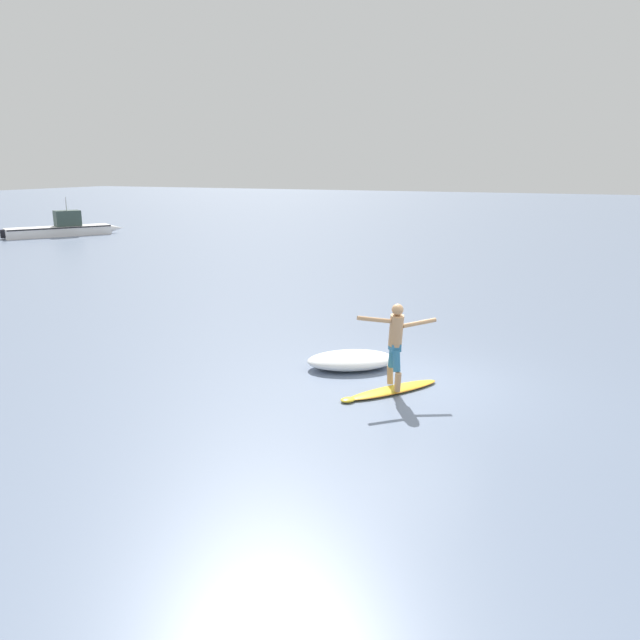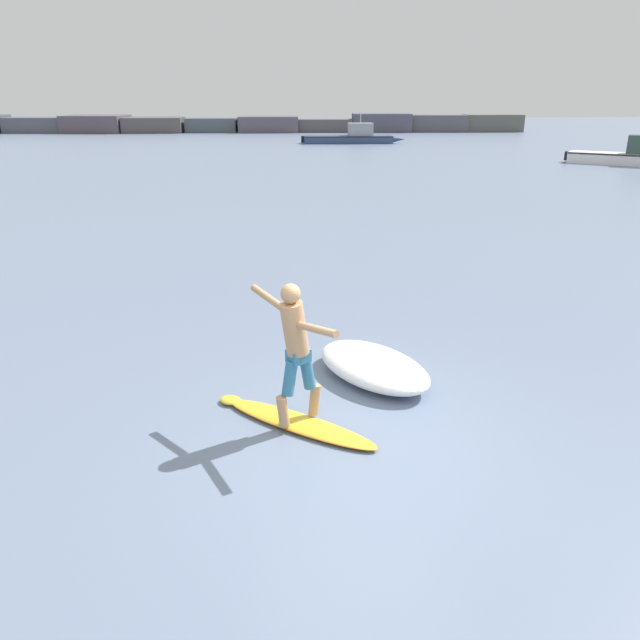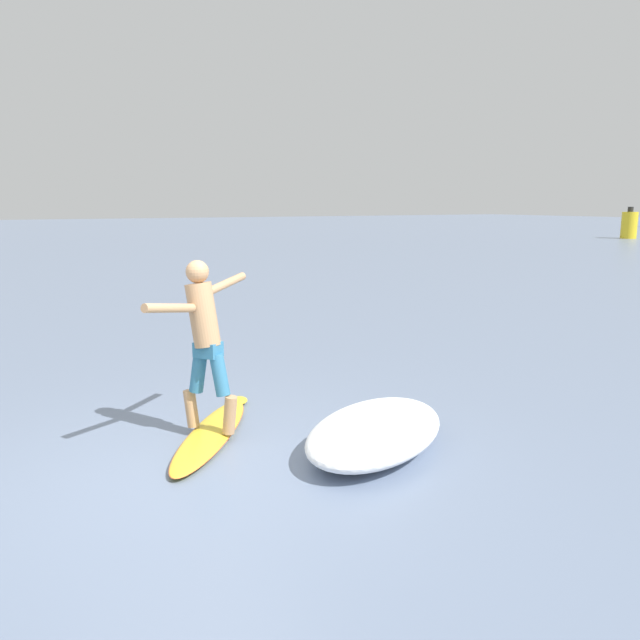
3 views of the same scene
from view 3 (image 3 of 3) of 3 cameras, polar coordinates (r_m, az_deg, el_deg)
The scene contains 5 objects.
ground_plane at distance 6.22m, azimuth -11.55°, elevation -13.31°, with size 200.00×200.00×0.00m, color slate.
surfboard at distance 6.99m, azimuth -9.83°, elevation -10.09°, with size 2.19×1.71×0.23m.
surfer at distance 6.66m, azimuth -10.54°, elevation -1.05°, with size 1.06×1.42×1.83m.
channel_marker_buoy at distance 49.94m, azimuth 26.42°, elevation 7.80°, with size 1.07×1.07×2.23m.
wave_foam_at_tail at distance 6.53m, azimuth 5.10°, elevation -10.09°, with size 2.12×2.39×0.39m.
Camera 3 is at (5.46, -1.61, 2.50)m, focal length 35.00 mm.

